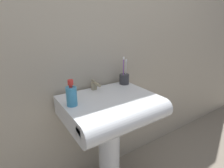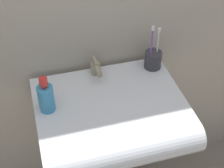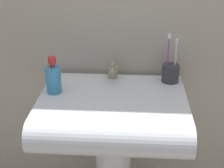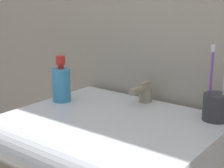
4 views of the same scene
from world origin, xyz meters
The scene contains 4 objects.
sink_basin centered at (0.00, -0.05, 0.75)m, with size 0.60×0.50×0.13m.
faucet centered at (-0.01, 0.17, 0.85)m, with size 0.04×0.11×0.07m.
toothbrush_cup centered at (0.25, 0.16, 0.85)m, with size 0.08×0.08×0.22m.
soap_bottle centered at (-0.25, 0.02, 0.87)m, with size 0.06×0.06×0.16m.
Camera 4 is at (0.58, -0.78, 1.17)m, focal length 55.00 mm.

